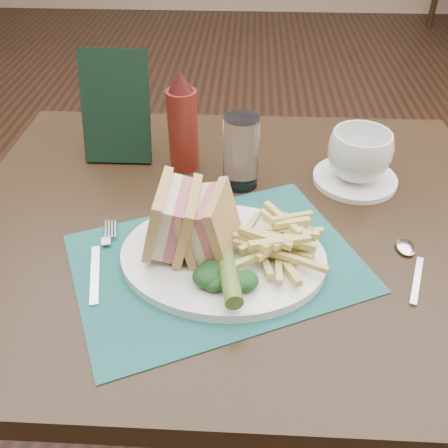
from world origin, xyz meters
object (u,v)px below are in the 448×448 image
sandwich_half_a (158,217)px  coffee_cup (359,155)px  saucer (355,179)px  check_presenter (116,107)px  ketchup_bottle (183,121)px  drinking_glass (241,152)px  placemat (217,263)px  plate (223,257)px  sandwich_half_b (194,221)px  table_main (230,358)px

sandwich_half_a → coffee_cup: bearing=35.2°
saucer → check_presenter: 0.46m
saucer → ketchup_bottle: 0.33m
sandwich_half_a → drinking_glass: drinking_glass is taller
sandwich_half_a → ketchup_bottle: size_ratio=0.57×
sandwich_half_a → drinking_glass: bearing=61.2°
placemat → drinking_glass: bearing=82.2°
saucer → coffee_cup: size_ratio=1.35×
plate → sandwich_half_b: (-0.04, 0.01, 0.06)m
plate → drinking_glass: (0.02, 0.21, 0.06)m
saucer → drinking_glass: size_ratio=1.15×
drinking_glass → saucer: bearing=5.5°
placemat → plate: plate is taller
saucer → check_presenter: size_ratio=0.73×
check_presenter → sandwich_half_b: bearing=-59.6°
sandwich_half_a → coffee_cup: size_ratio=0.95×
table_main → saucer: (0.22, 0.12, 0.38)m
table_main → placemat: size_ratio=2.23×
placemat → sandwich_half_a: 0.11m
placemat → drinking_glass: size_ratio=3.11×
placemat → sandwich_half_b: sandwich_half_b is taller
sandwich_half_a → drinking_glass: 0.23m
sandwich_half_a → ketchup_bottle: (0.01, 0.25, 0.02)m
coffee_cup → check_presenter: size_ratio=0.54×
placemat → sandwich_half_b: size_ratio=4.11×
saucer → ketchup_bottle: size_ratio=0.81×
placemat → ketchup_bottle: size_ratio=2.17×
ketchup_bottle → check_presenter: 0.13m
table_main → drinking_glass: size_ratio=6.92×
sandwich_half_b → coffee_cup: (0.27, 0.22, -0.01)m
placemat → plate: (0.01, 0.00, 0.01)m
sandwich_half_a → sandwich_half_b: 0.05m
plate → coffee_cup: (0.23, 0.23, 0.04)m
drinking_glass → table_main: bearing=-96.8°
saucer → coffee_cup: (0.00, 0.00, 0.05)m
coffee_cup → sandwich_half_b: bearing=-140.8°
ketchup_bottle → sandwich_half_a: bearing=-91.5°
plate → sandwich_half_b: sandwich_half_b is taller
saucer → placemat: bearing=-135.5°
plate → ketchup_bottle: ketchup_bottle is taller
plate → sandwich_half_b: bearing=171.6°
sandwich_half_a → ketchup_bottle: 0.25m
plate → placemat: bearing=-153.6°
placemat → ketchup_bottle: bearing=106.1°
placemat → sandwich_half_b: 0.07m
table_main → placemat: bearing=-98.8°
sandwich_half_a → table_main: bearing=45.1°
sandwich_half_b → drinking_glass: 0.21m
table_main → plate: 0.40m
check_presenter → drinking_glass: bearing=-21.9°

